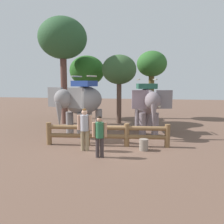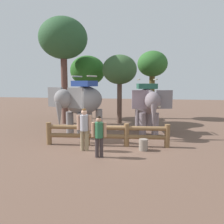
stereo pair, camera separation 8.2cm
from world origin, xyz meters
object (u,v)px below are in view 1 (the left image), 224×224
tourist_man_in_blue (100,134)px  tree_back_center (152,66)px  log_fence (107,133)px  tree_far_left (87,71)px  tree_far_right (119,71)px  elephant_center (147,103)px  elephant_near_left (82,102)px  tourist_woman_in_black (85,126)px  tree_deep_back (63,40)px  feed_bucket (144,145)px

tourist_man_in_blue → tree_back_center: bearing=79.5°
log_fence → tree_far_left: bearing=112.2°
tree_far_right → elephant_center: bearing=-54.9°
elephant_center → tree_far_left: tree_far_left is taller
elephant_near_left → tourist_woman_in_black: 3.17m
elephant_near_left → log_fence: bearing=-48.1°
log_fence → tree_deep_back: (-4.07, 5.14, 5.19)m
log_fence → tree_deep_back: size_ratio=0.78×
tree_far_left → tourist_man_in_blue: bearing=-71.3°
tourist_woman_in_black → feed_bucket: tourist_woman_in_black is taller
log_fence → elephant_near_left: (-1.79, 2.00, 1.24)m
tree_far_left → tree_deep_back: bearing=-112.4°
tree_back_center → elephant_near_left: bearing=-119.4°
tree_far_right → tree_deep_back: (-3.78, -0.74, 2.07)m
feed_bucket → tree_far_left: bearing=120.9°
elephant_center → tree_far_left: 6.93m
log_fence → elephant_near_left: bearing=131.9°
tree_far_right → tree_deep_back: 4.37m
elephant_near_left → elephant_center: 3.67m
log_fence → tourist_man_in_blue: tourist_man_in_blue is taller
tree_far_right → elephant_near_left: bearing=-111.2°
tourist_man_in_blue → tree_far_left: tree_far_left is taller
log_fence → elephant_near_left: elephant_near_left is taller
elephant_near_left → tree_deep_back: 5.54m
elephant_center → tourist_woman_in_black: size_ratio=2.03×
tourist_man_in_blue → feed_bucket: 2.17m
log_fence → feed_bucket: log_fence is taller
tree_far_left → feed_bucket: size_ratio=10.00×
tree_back_center → feed_bucket: 9.88m
tree_deep_back → log_fence: bearing=-51.7°
elephant_near_left → tree_far_right: tree_far_right is taller
tourist_woman_in_black → tree_far_right: bearing=85.8°
tree_back_center → tourist_man_in_blue: bearing=-100.5°
tourist_man_in_blue → tree_back_center: size_ratio=0.31×
log_fence → elephant_center: (1.74, 3.00, 1.14)m
log_fence → tree_far_left: size_ratio=1.14×
tourist_woman_in_black → tree_deep_back: (-3.29, 6.05, 4.73)m
tree_back_center → feed_bucket: bearing=-91.5°
elephant_near_left → tourist_man_in_blue: size_ratio=2.39×
elephant_center → tree_back_center: tree_back_center is taller
tree_far_right → tree_back_center: bearing=50.8°
tree_far_left → feed_bucket: tree_far_left is taller
log_fence → tourist_woman_in_black: (-0.78, -0.90, 0.45)m
elephant_near_left → tree_deep_back: bearing=125.9°
tree_far_left → tree_deep_back: 3.28m
elephant_near_left → tree_far_left: tree_far_left is taller
tourist_woman_in_black → tree_far_left: bearing=105.2°
elephant_center → tourist_woman_in_black: 4.70m
elephant_center → tree_back_center: size_ratio=0.69×
tree_far_right → tourist_woman_in_black: bearing=-94.2°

